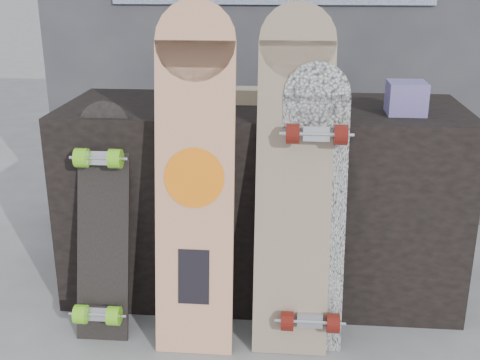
# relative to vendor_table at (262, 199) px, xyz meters

# --- Properties ---
(ground) EXTENTS (60.00, 60.00, 0.00)m
(ground) POSITION_rel_vendor_table_xyz_m (0.00, -0.50, -0.40)
(ground) COLOR slate
(ground) RESTS_ON ground
(vendor_table) EXTENTS (1.60, 0.60, 0.80)m
(vendor_table) POSITION_rel_vendor_table_xyz_m (0.00, 0.00, 0.00)
(vendor_table) COLOR black
(vendor_table) RESTS_ON ground
(booth) EXTENTS (2.40, 0.22, 2.20)m
(booth) POSITION_rel_vendor_table_xyz_m (0.00, 0.85, 0.70)
(booth) COLOR #323237
(booth) RESTS_ON ground
(merch_box_purple) EXTENTS (0.18, 0.12, 0.10)m
(merch_box_purple) POSITION_rel_vendor_table_xyz_m (-0.29, 0.03, 0.45)
(merch_box_purple) COLOR #40336A
(merch_box_purple) RESTS_ON vendor_table
(merch_box_small) EXTENTS (0.14, 0.14, 0.12)m
(merch_box_small) POSITION_rel_vendor_table_xyz_m (0.54, -0.10, 0.46)
(merch_box_small) COLOR #40336A
(merch_box_small) RESTS_ON vendor_table
(merch_box_flat) EXTENTS (0.22, 0.10, 0.06)m
(merch_box_flat) POSITION_rel_vendor_table_xyz_m (-0.01, 0.05, 0.43)
(merch_box_flat) COLOR #D1B78C
(merch_box_flat) RESTS_ON vendor_table
(longboard_geisha) EXTENTS (0.28, 0.25, 1.23)m
(longboard_geisha) POSITION_rel_vendor_table_xyz_m (-0.21, -0.41, 0.25)
(longboard_geisha) COLOR tan
(longboard_geisha) RESTS_ON ground
(longboard_celtic) EXTENTS (0.27, 0.29, 1.22)m
(longboard_celtic) POSITION_rel_vendor_table_xyz_m (0.13, -0.36, 0.25)
(longboard_celtic) COLOR beige
(longboard_celtic) RESTS_ON ground
(longboard_cascadia) EXTENTS (0.23, 0.27, 1.02)m
(longboard_cascadia) POSITION_rel_vendor_table_xyz_m (0.20, -0.39, 0.12)
(longboard_cascadia) COLOR silver
(longboard_cascadia) RESTS_ON ground
(skateboard_dark) EXTENTS (0.19, 0.31, 0.86)m
(skateboard_dark) POSITION_rel_vendor_table_xyz_m (-0.57, -0.38, 0.04)
(skateboard_dark) COLOR black
(skateboard_dark) RESTS_ON ground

